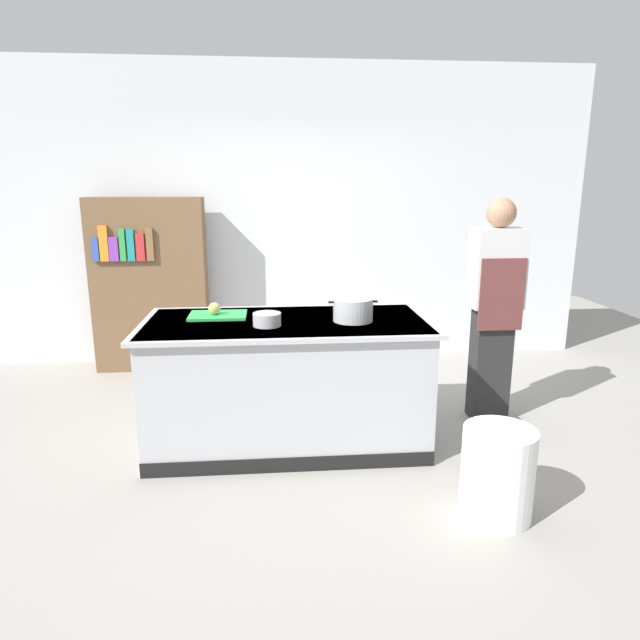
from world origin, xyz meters
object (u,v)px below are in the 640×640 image
at_px(stock_pot, 353,310).
at_px(trash_bin, 497,473).
at_px(person_chef, 494,305).
at_px(onion, 214,309).
at_px(bookshelf, 150,285).
at_px(mixing_bowl, 267,319).

height_order(stock_pot, trash_bin, stock_pot).
xyz_separation_m(trash_bin, person_chef, (0.47, 1.33, 0.65)).
distance_m(stock_pot, trash_bin, 1.39).
relative_size(stock_pot, person_chef, 0.20).
bearing_deg(stock_pot, trash_bin, -55.70).
bearing_deg(person_chef, onion, 112.20).
relative_size(stock_pot, bookshelf, 0.20).
distance_m(mixing_bowl, person_chef, 1.78).
distance_m(mixing_bowl, bookshelf, 2.26).
xyz_separation_m(onion, stock_pot, (0.96, -0.19, 0.02)).
distance_m(onion, trash_bin, 2.13).
relative_size(onion, person_chef, 0.05).
bearing_deg(bookshelf, trash_bin, -49.47).
relative_size(mixing_bowl, trash_bin, 0.36).
bearing_deg(person_chef, trash_bin, 178.49).
distance_m(onion, mixing_bowl, 0.46).
height_order(stock_pot, person_chef, person_chef).
relative_size(person_chef, bookshelf, 1.01).
xyz_separation_m(onion, trash_bin, (1.63, -1.17, -0.70)).
height_order(onion, trash_bin, onion).
bearing_deg(mixing_bowl, onion, 143.37).
bearing_deg(person_chef, mixing_bowl, 121.93).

